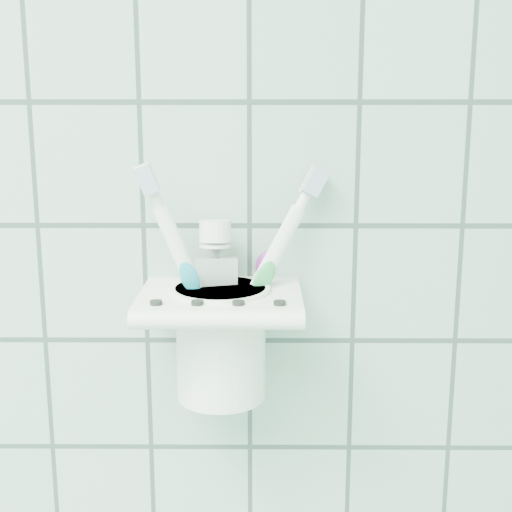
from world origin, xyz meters
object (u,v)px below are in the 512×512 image
Objects in this scene: holder_bracket at (221,303)px; toothbrush_pink at (235,268)px; toothpaste_tube at (213,293)px; toothbrush_orange at (201,268)px; toothbrush_blue at (218,257)px; cup at (221,338)px.

holder_bracket is 0.03m from toothbrush_pink.
toothpaste_tube reaches higher than holder_bracket.
holder_bracket is 0.04m from toothbrush_orange.
toothpaste_tube is (-0.00, -0.02, -0.03)m from toothbrush_blue.
cup is 0.67× the size of toothpaste_tube.
toothbrush_orange reaches higher than toothbrush_pink.
cup is 0.04m from toothpaste_tube.
toothbrush_orange is at bearing -100.34° from toothbrush_blue.
toothbrush_pink is at bearing -23.36° from toothbrush_blue.
cup is 0.45× the size of toothbrush_blue.
toothbrush_pink is 0.02m from toothbrush_blue.
holder_bracket is 0.65× the size of toothbrush_orange.
holder_bracket is at bearing -143.94° from toothbrush_pink.
toothbrush_pink is at bearing 42.49° from holder_bracket.
toothbrush_blue is at bearing 54.83° from toothbrush_orange.
toothbrush_blue reaches higher than cup.
toothpaste_tube is at bearing -88.32° from toothbrush_blue.
toothbrush_blue is (-0.00, 0.02, 0.03)m from holder_bracket.
toothbrush_pink is 0.94× the size of toothbrush_blue.
holder_bracket is at bearing -85.16° from cup.
holder_bracket is at bearing -66.94° from toothbrush_blue.
toothbrush_pink reaches higher than cup.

